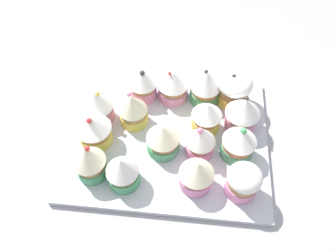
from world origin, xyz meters
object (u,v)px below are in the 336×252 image
at_px(cupcake_4, 243,112).
at_px(cupcake_7, 98,105).
at_px(cupcake_0, 234,89).
at_px(cupcake_13, 197,174).
at_px(baking_tray, 168,137).
at_px(cupcake_6, 133,109).
at_px(cupcake_10, 163,138).
at_px(cupcake_11, 94,129).
at_px(cupcake_3, 143,84).
at_px(cupcake_8, 239,143).
at_px(cupcake_14, 122,171).
at_px(cupcake_1, 206,86).
at_px(cupcake_9, 201,140).
at_px(cupcake_15, 89,161).
at_px(cupcake_12, 243,181).
at_px(cupcake_2, 171,85).
at_px(cupcake_5, 207,116).

distance_m(cupcake_4, cupcake_7, 0.27).
distance_m(cupcake_0, cupcake_13, 0.21).
xyz_separation_m(baking_tray, cupcake_6, (0.07, -0.03, 0.04)).
height_order(cupcake_4, cupcake_13, cupcake_4).
bearing_deg(cupcake_10, cupcake_13, 134.01).
height_order(cupcake_11, cupcake_13, cupcake_11).
distance_m(cupcake_3, cupcake_13, 0.22).
bearing_deg(cupcake_6, cupcake_8, 164.57).
distance_m(cupcake_0, cupcake_14, 0.28).
relative_size(cupcake_1, cupcake_7, 1.06).
distance_m(cupcake_4, cupcake_6, 0.21).
relative_size(cupcake_6, cupcake_10, 1.15).
bearing_deg(cupcake_6, cupcake_10, 137.81).
distance_m(cupcake_9, cupcake_13, 0.07).
distance_m(cupcake_0, cupcake_15, 0.31).
bearing_deg(cupcake_6, cupcake_0, -159.29).
height_order(cupcake_12, cupcake_15, cupcake_15).
xyz_separation_m(cupcake_2, cupcake_11, (0.13, 0.12, 0.00)).
bearing_deg(cupcake_11, cupcake_13, 159.40).
relative_size(baking_tray, cupcake_9, 4.94).
distance_m(cupcake_1, cupcake_5, 0.07).
distance_m(cupcake_5, cupcake_6, 0.14).
xyz_separation_m(cupcake_9, cupcake_14, (0.13, 0.07, -0.00)).
bearing_deg(cupcake_7, cupcake_14, 118.24).
height_order(cupcake_5, cupcake_14, same).
height_order(cupcake_5, cupcake_8, cupcake_8).
bearing_deg(cupcake_14, cupcake_6, -88.42).
bearing_deg(cupcake_9, baking_tray, -26.24).
xyz_separation_m(cupcake_10, cupcake_15, (0.12, 0.06, 0.01)).
height_order(cupcake_0, cupcake_9, cupcake_9).
height_order(cupcake_3, cupcake_11, cupcake_3).
bearing_deg(cupcake_9, cupcake_11, -1.60).
bearing_deg(baking_tray, cupcake_7, -12.15).
bearing_deg(baking_tray, cupcake_2, -87.74).
height_order(cupcake_0, cupcake_7, cupcake_7).
xyz_separation_m(cupcake_5, cupcake_6, (0.14, -0.00, 0.00)).
bearing_deg(cupcake_15, cupcake_10, -152.21).
relative_size(cupcake_1, cupcake_8, 1.07).
bearing_deg(cupcake_14, cupcake_7, -61.76).
bearing_deg(cupcake_2, cupcake_9, 116.78).
xyz_separation_m(cupcake_7, cupcake_8, (-0.27, 0.06, -0.00)).
bearing_deg(cupcake_2, cupcake_11, 43.74).
bearing_deg(baking_tray, cupcake_12, 143.09).
height_order(cupcake_0, cupcake_10, cupcake_0).
height_order(cupcake_7, cupcake_11, cupcake_7).
height_order(cupcake_8, cupcake_11, cupcake_8).
bearing_deg(cupcake_3, cupcake_13, 121.68).
height_order(cupcake_4, cupcake_6, same).
relative_size(cupcake_7, cupcake_12, 1.14).
height_order(cupcake_10, cupcake_11, cupcake_11).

